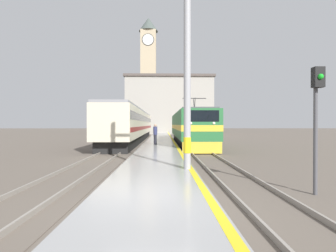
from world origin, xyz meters
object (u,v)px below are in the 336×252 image
Objects in this scene: locomotive_train at (189,128)px; person_on_platform at (155,134)px; clock_tower at (148,72)px; passenger_train at (134,125)px; signal_post at (317,109)px; catenary_mast at (189,64)px.

locomotive_train is 10.90× the size of person_on_platform.
passenger_train is at bearing -90.06° from clock_tower.
person_on_platform is 46.61m from clock_tower.
signal_post is (1.86, -19.52, 0.81)m from locomotive_train.
locomotive_train is 0.60× the size of passenger_train.
passenger_train reaches higher than person_on_platform.
clock_tower reaches higher than signal_post.
person_on_platform is (3.06, -11.35, -0.72)m from passenger_train.
clock_tower reaches higher than catenary_mast.
clock_tower reaches higher than person_on_platform.
catenary_mast reaches higher than locomotive_train.
signal_post reaches higher than person_on_platform.
catenary_mast is at bearing -85.29° from clock_tower.
person_on_platform is at bearing 110.20° from signal_post.
catenary_mast is 2.12× the size of signal_post.
locomotive_train is at bearing 84.25° from catenary_mast.
passenger_train is 23.92m from catenary_mast.
locomotive_train is 6.33m from person_on_platform.
clock_tower is (-4.65, 56.35, 10.90)m from catenary_mast.
locomotive_train is 8.80m from passenger_train.
locomotive_train is 19.62m from signal_post.
catenary_mast is 12.48m from person_on_platform.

